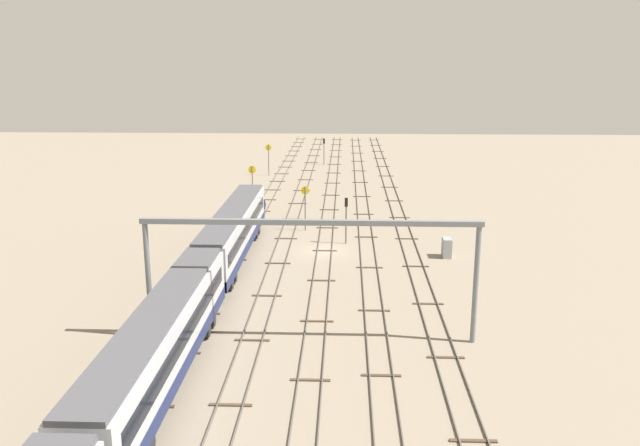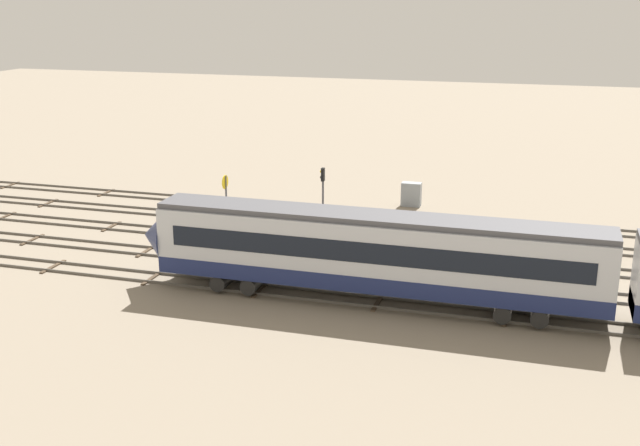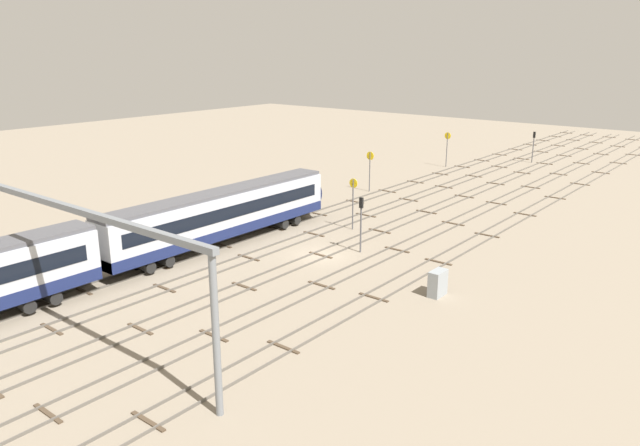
{
  "view_description": "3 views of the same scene",
  "coord_description": "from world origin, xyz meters",
  "px_view_note": "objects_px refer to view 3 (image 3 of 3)",
  "views": [
    {
      "loc": [
        -62.41,
        -1.97,
        18.77
      ],
      "look_at": [
        3.77,
        0.63,
        1.91
      ],
      "focal_mm": 36.79,
      "sensor_mm": 36.0,
      "label": 1
    },
    {
      "loc": [
        -11.44,
        46.64,
        16.0
      ],
      "look_at": [
        1.87,
        1.77,
        2.15
      ],
      "focal_mm": 43.66,
      "sensor_mm": 36.0,
      "label": 2
    },
    {
      "loc": [
        -37.78,
        -30.33,
        16.88
      ],
      "look_at": [
        1.32,
        1.14,
        2.35
      ],
      "focal_mm": 34.18,
      "sensor_mm": 36.0,
      "label": 3
    }
  ],
  "objects_px": {
    "speed_sign_near_foreground": "(370,165)",
    "signal_light_trackside_approach": "(534,143)",
    "signal_light_trackside_departure": "(361,217)",
    "speed_sign_far_trackside": "(353,197)",
    "speed_sign_mid_trackside": "(447,144)",
    "overhead_gantry": "(81,240)",
    "relay_cabinet": "(438,283)"
  },
  "relations": [
    {
      "from": "overhead_gantry",
      "to": "relay_cabinet",
      "type": "xyz_separation_m",
      "value": [
        19.45,
        -12.07,
        -5.64
      ]
    },
    {
      "from": "signal_light_trackside_departure",
      "to": "relay_cabinet",
      "type": "distance_m",
      "value": 10.86
    },
    {
      "from": "speed_sign_mid_trackside",
      "to": "relay_cabinet",
      "type": "xyz_separation_m",
      "value": [
        -43.92,
        -22.25,
        -2.38
      ]
    },
    {
      "from": "signal_light_trackside_approach",
      "to": "speed_sign_far_trackside",
      "type": "bearing_deg",
      "value": 179.31
    },
    {
      "from": "speed_sign_far_trackside",
      "to": "overhead_gantry",
      "type": "bearing_deg",
      "value": -175.77
    },
    {
      "from": "speed_sign_near_foreground",
      "to": "speed_sign_mid_trackside",
      "type": "xyz_separation_m",
      "value": [
        20.1,
        0.17,
        0.07
      ]
    },
    {
      "from": "overhead_gantry",
      "to": "relay_cabinet",
      "type": "bearing_deg",
      "value": -31.81
    },
    {
      "from": "speed_sign_far_trackside",
      "to": "relay_cabinet",
      "type": "xyz_separation_m",
      "value": [
        -9.47,
        -14.21,
        -2.29
      ]
    },
    {
      "from": "overhead_gantry",
      "to": "speed_sign_far_trackside",
      "type": "relative_size",
      "value": 4.52
    },
    {
      "from": "speed_sign_near_foreground",
      "to": "signal_light_trackside_approach",
      "type": "bearing_deg",
      "value": -15.04
    },
    {
      "from": "speed_sign_far_trackside",
      "to": "signal_light_trackside_approach",
      "type": "height_order",
      "value": "speed_sign_far_trackside"
    },
    {
      "from": "speed_sign_near_foreground",
      "to": "speed_sign_far_trackside",
      "type": "bearing_deg",
      "value": -151.27
    },
    {
      "from": "signal_light_trackside_approach",
      "to": "signal_light_trackside_departure",
      "type": "height_order",
      "value": "signal_light_trackside_departure"
    },
    {
      "from": "speed_sign_near_foreground",
      "to": "signal_light_trackside_approach",
      "type": "xyz_separation_m",
      "value": [
        31.32,
        -8.42,
        -0.19
      ]
    },
    {
      "from": "signal_light_trackside_approach",
      "to": "speed_sign_near_foreground",
      "type": "bearing_deg",
      "value": 164.96
    },
    {
      "from": "relay_cabinet",
      "to": "overhead_gantry",
      "type": "bearing_deg",
      "value": 148.19
    },
    {
      "from": "speed_sign_mid_trackside",
      "to": "relay_cabinet",
      "type": "distance_m",
      "value": 49.29
    },
    {
      "from": "overhead_gantry",
      "to": "signal_light_trackside_approach",
      "type": "distance_m",
      "value": 74.69
    },
    {
      "from": "overhead_gantry",
      "to": "speed_sign_far_trackside",
      "type": "xyz_separation_m",
      "value": [
        28.93,
        2.14,
        -3.35
      ]
    },
    {
      "from": "speed_sign_mid_trackside",
      "to": "signal_light_trackside_approach",
      "type": "xyz_separation_m",
      "value": [
        11.22,
        -8.59,
        -0.26
      ]
    },
    {
      "from": "signal_light_trackside_approach",
      "to": "relay_cabinet",
      "type": "bearing_deg",
      "value": -166.09
    },
    {
      "from": "overhead_gantry",
      "to": "speed_sign_mid_trackside",
      "type": "xyz_separation_m",
      "value": [
        63.37,
        10.18,
        -3.26
      ]
    },
    {
      "from": "signal_light_trackside_departure",
      "to": "speed_sign_far_trackside",
      "type": "bearing_deg",
      "value": 41.53
    },
    {
      "from": "speed_sign_near_foreground",
      "to": "speed_sign_far_trackside",
      "type": "xyz_separation_m",
      "value": [
        -14.35,
        -7.86,
        -0.02
      ]
    },
    {
      "from": "speed_sign_mid_trackside",
      "to": "speed_sign_far_trackside",
      "type": "distance_m",
      "value": 35.37
    },
    {
      "from": "signal_light_trackside_approach",
      "to": "signal_light_trackside_departure",
      "type": "xyz_separation_m",
      "value": [
        -50.76,
        -3.97,
        0.08
      ]
    },
    {
      "from": "relay_cabinet",
      "to": "signal_light_trackside_departure",
      "type": "bearing_deg",
      "value": 65.72
    },
    {
      "from": "overhead_gantry",
      "to": "speed_sign_near_foreground",
      "type": "height_order",
      "value": "overhead_gantry"
    },
    {
      "from": "overhead_gantry",
      "to": "speed_sign_mid_trackside",
      "type": "height_order",
      "value": "overhead_gantry"
    },
    {
      "from": "speed_sign_mid_trackside",
      "to": "signal_light_trackside_approach",
      "type": "relative_size",
      "value": 1.08
    },
    {
      "from": "speed_sign_near_foreground",
      "to": "speed_sign_far_trackside",
      "type": "distance_m",
      "value": 16.36
    },
    {
      "from": "speed_sign_far_trackside",
      "to": "signal_light_trackside_departure",
      "type": "bearing_deg",
      "value": -138.47
    }
  ]
}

